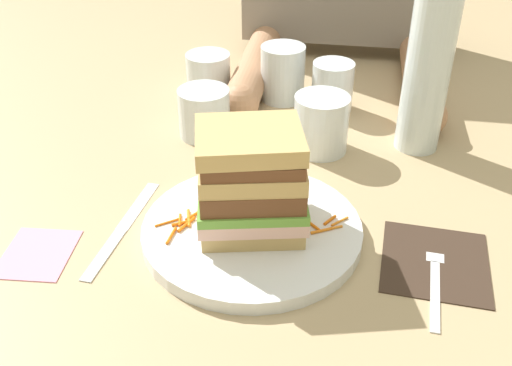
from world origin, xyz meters
The scene contains 25 objects.
ground_plane centered at (0.00, 0.00, 0.00)m, with size 3.00×3.00×0.00m, color tan.
main_plate centered at (-0.01, 0.01, 0.01)m, with size 0.26×0.26×0.02m, color white.
sandwich centered at (-0.01, 0.01, 0.08)m, with size 0.14×0.13×0.13m.
carrot_shred_0 centered at (-0.10, -0.03, 0.02)m, with size 0.00×0.00×0.03m, color orange.
carrot_shred_1 centered at (-0.09, 0.01, 0.02)m, with size 0.00×0.00×0.03m, color orange.
carrot_shred_2 centered at (-0.09, -0.01, 0.02)m, with size 0.00×0.00×0.03m, color orange.
carrot_shred_3 centered at (-0.09, 0.01, 0.02)m, with size 0.00×0.00×0.02m, color orange.
carrot_shred_4 centered at (-0.09, -0.01, 0.02)m, with size 0.00×0.00×0.02m, color orange.
carrot_shred_5 centered at (-0.10, 0.00, 0.02)m, with size 0.00×0.00×0.02m, color orange.
carrot_shred_6 centered at (-0.11, -0.01, 0.02)m, with size 0.00×0.00×0.03m, color orange.
carrot_shred_7 centered at (0.09, 0.03, 0.02)m, with size 0.00×0.00×0.03m, color orange.
carrot_shred_8 centered at (0.08, 0.03, 0.02)m, with size 0.00×0.00×0.02m, color orange.
carrot_shred_9 centered at (0.06, 0.01, 0.02)m, with size 0.00×0.00×0.02m, color orange.
carrot_shred_10 centered at (0.09, 0.02, 0.02)m, with size 0.00×0.00×0.02m, color orange.
carrot_shred_11 centered at (0.07, 0.01, 0.02)m, with size 0.00×0.00×0.03m, color orange.
napkin_dark centered at (0.20, -0.01, 0.00)m, with size 0.12×0.13×0.00m, color #38281E.
fork centered at (0.20, -0.03, 0.00)m, with size 0.03×0.17×0.00m.
knife centered at (-0.17, -0.01, 0.00)m, with size 0.03×0.20×0.00m.
juice_glass centered at (0.05, 0.23, 0.04)m, with size 0.08×0.08×0.09m.
water_bottle centered at (0.19, 0.26, 0.15)m, with size 0.06×0.06×0.32m.
empty_tumbler_0 centered at (-0.13, 0.25, 0.04)m, with size 0.08×0.08×0.07m, color silver.
empty_tumbler_1 centered at (-0.02, 0.39, 0.05)m, with size 0.08×0.08×0.09m, color silver.
empty_tumbler_2 centered at (0.06, 0.37, 0.04)m, with size 0.07×0.07×0.08m, color silver.
empty_tumbler_3 centered at (-0.15, 0.39, 0.04)m, with size 0.08×0.08×0.07m, color silver.
napkin_pink centered at (-0.25, -0.07, 0.00)m, with size 0.08×0.09×0.00m, color pink.
Camera 1 is at (0.08, -0.55, 0.45)m, focal length 42.12 mm.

